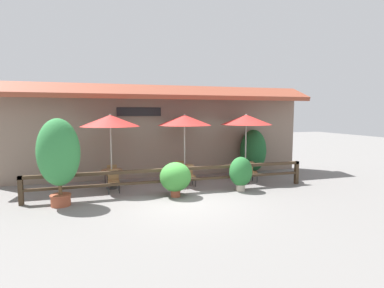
{
  "coord_description": "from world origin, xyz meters",
  "views": [
    {
      "loc": [
        -2.56,
        -9.46,
        2.95
      ],
      "look_at": [
        0.73,
        1.55,
        1.75
      ],
      "focal_mm": 28.0,
      "sensor_mm": 36.0,
      "label": 1
    }
  ],
  "objects_px": {
    "patio_umbrella_near": "(110,121)",
    "potted_plant_tall_tropical": "(241,172)",
    "patio_umbrella_far": "(246,120)",
    "chair_middle_wallside": "(180,169)",
    "potted_plant_corner_fern": "(253,151)",
    "chair_middle_streetside": "(189,174)",
    "chair_near_streetside": "(114,180)",
    "dining_table_far": "(245,166)",
    "patio_umbrella_middle": "(185,120)",
    "chair_far_streetside": "(250,171)",
    "chair_far_wallside": "(238,166)",
    "potted_plant_small_flowering": "(175,177)",
    "potted_plant_broad_leaf": "(59,154)",
    "dining_table_middle": "(185,169)",
    "dining_table_near": "(112,174)",
    "chair_near_wallside": "(111,173)"
  },
  "relations": [
    {
      "from": "chair_far_wallside",
      "to": "chair_far_streetside",
      "type": "bearing_deg",
      "value": 81.43
    },
    {
      "from": "chair_near_streetside",
      "to": "potted_plant_tall_tropical",
      "type": "distance_m",
      "value": 4.78
    },
    {
      "from": "potted_plant_small_flowering",
      "to": "potted_plant_corner_fern",
      "type": "bearing_deg",
      "value": 32.64
    },
    {
      "from": "dining_table_near",
      "to": "patio_umbrella_far",
      "type": "relative_size",
      "value": 0.29
    },
    {
      "from": "chair_near_wallside",
      "to": "chair_far_streetside",
      "type": "distance_m",
      "value": 5.86
    },
    {
      "from": "patio_umbrella_near",
      "to": "potted_plant_corner_fern",
      "type": "xyz_separation_m",
      "value": [
        6.72,
        1.07,
        -1.54
      ]
    },
    {
      "from": "patio_umbrella_middle",
      "to": "potted_plant_corner_fern",
      "type": "height_order",
      "value": "patio_umbrella_middle"
    },
    {
      "from": "dining_table_near",
      "to": "dining_table_far",
      "type": "bearing_deg",
      "value": 0.9
    },
    {
      "from": "dining_table_near",
      "to": "potted_plant_broad_leaf",
      "type": "bearing_deg",
      "value": -131.63
    },
    {
      "from": "chair_middle_wallside",
      "to": "chair_far_streetside",
      "type": "height_order",
      "value": "same"
    },
    {
      "from": "chair_near_streetside",
      "to": "dining_table_far",
      "type": "height_order",
      "value": "chair_near_streetside"
    },
    {
      "from": "chair_middle_streetside",
      "to": "chair_far_streetside",
      "type": "distance_m",
      "value": 2.73
    },
    {
      "from": "potted_plant_tall_tropical",
      "to": "potted_plant_broad_leaf",
      "type": "height_order",
      "value": "potted_plant_broad_leaf"
    },
    {
      "from": "chair_near_wallside",
      "to": "chair_far_streetside",
      "type": "relative_size",
      "value": 1.0
    },
    {
      "from": "patio_umbrella_near",
      "to": "chair_far_streetside",
      "type": "height_order",
      "value": "patio_umbrella_near"
    },
    {
      "from": "dining_table_middle",
      "to": "chair_far_streetside",
      "type": "xyz_separation_m",
      "value": [
        2.73,
        -0.71,
        -0.11
      ]
    },
    {
      "from": "dining_table_far",
      "to": "chair_near_streetside",
      "type": "bearing_deg",
      "value": -172.96
    },
    {
      "from": "patio_umbrella_near",
      "to": "chair_middle_streetside",
      "type": "xyz_separation_m",
      "value": [
        3.01,
        -0.5,
        -2.17
      ]
    },
    {
      "from": "dining_table_middle",
      "to": "chair_middle_streetside",
      "type": "relative_size",
      "value": 0.98
    },
    {
      "from": "patio_umbrella_near",
      "to": "chair_far_wallside",
      "type": "relative_size",
      "value": 3.44
    },
    {
      "from": "patio_umbrella_far",
      "to": "chair_middle_wallside",
      "type": "bearing_deg",
      "value": 164.93
    },
    {
      "from": "chair_far_streetside",
      "to": "potted_plant_broad_leaf",
      "type": "xyz_separation_m",
      "value": [
        -7.37,
        -1.3,
        1.18
      ]
    },
    {
      "from": "dining_table_near",
      "to": "chair_middle_wallside",
      "type": "relative_size",
      "value": 0.98
    },
    {
      "from": "chair_far_streetside",
      "to": "patio_umbrella_near",
      "type": "bearing_deg",
      "value": 172.5
    },
    {
      "from": "chair_far_wallside",
      "to": "potted_plant_tall_tropical",
      "type": "bearing_deg",
      "value": 59.51
    },
    {
      "from": "patio_umbrella_near",
      "to": "potted_plant_broad_leaf",
      "type": "bearing_deg",
      "value": -131.63
    },
    {
      "from": "potted_plant_corner_fern",
      "to": "chair_middle_streetside",
      "type": "bearing_deg",
      "value": -157.04
    },
    {
      "from": "chair_middle_streetside",
      "to": "potted_plant_broad_leaf",
      "type": "xyz_separation_m",
      "value": [
        -4.64,
        -1.34,
        1.18
      ]
    },
    {
      "from": "patio_umbrella_near",
      "to": "chair_far_wallside",
      "type": "distance_m",
      "value": 6.21
    },
    {
      "from": "potted_plant_broad_leaf",
      "to": "dining_table_middle",
      "type": "bearing_deg",
      "value": 23.46
    },
    {
      "from": "potted_plant_broad_leaf",
      "to": "potted_plant_tall_tropical",
      "type": "bearing_deg",
      "value": 0.29
    },
    {
      "from": "chair_far_wallside",
      "to": "potted_plant_small_flowering",
      "type": "height_order",
      "value": "potted_plant_small_flowering"
    },
    {
      "from": "potted_plant_broad_leaf",
      "to": "patio_umbrella_middle",
      "type": "bearing_deg",
      "value": 23.46
    },
    {
      "from": "patio_umbrella_middle",
      "to": "patio_umbrella_near",
      "type": "bearing_deg",
      "value": -176.65
    },
    {
      "from": "patio_umbrella_near",
      "to": "dining_table_middle",
      "type": "bearing_deg",
      "value": 3.35
    },
    {
      "from": "dining_table_near",
      "to": "potted_plant_corner_fern",
      "type": "height_order",
      "value": "potted_plant_corner_fern"
    },
    {
      "from": "potted_plant_small_flowering",
      "to": "dining_table_near",
      "type": "bearing_deg",
      "value": 138.42
    },
    {
      "from": "chair_near_streetside",
      "to": "chair_middle_streetside",
      "type": "bearing_deg",
      "value": 1.47
    },
    {
      "from": "chair_near_streetside",
      "to": "chair_near_wallside",
      "type": "distance_m",
      "value": 1.25
    },
    {
      "from": "dining_table_middle",
      "to": "patio_umbrella_near",
      "type": "bearing_deg",
      "value": -176.65
    },
    {
      "from": "dining_table_middle",
      "to": "potted_plant_small_flowering",
      "type": "xyz_separation_m",
      "value": [
        -0.89,
        -2.05,
        0.11
      ]
    },
    {
      "from": "chair_far_wallside",
      "to": "patio_umbrella_middle",
      "type": "bearing_deg",
      "value": 4.19
    },
    {
      "from": "chair_middle_wallside",
      "to": "potted_plant_broad_leaf",
      "type": "bearing_deg",
      "value": 37.9
    },
    {
      "from": "patio_umbrella_near",
      "to": "potted_plant_tall_tropical",
      "type": "distance_m",
      "value": 5.37
    },
    {
      "from": "chair_middle_streetside",
      "to": "dining_table_far",
      "type": "bearing_deg",
      "value": 9.33
    },
    {
      "from": "chair_far_wallside",
      "to": "potted_plant_tall_tropical",
      "type": "xyz_separation_m",
      "value": [
        -1.1,
        -2.53,
        0.24
      ]
    },
    {
      "from": "chair_middle_streetside",
      "to": "potted_plant_corner_fern",
      "type": "relative_size",
      "value": 0.39
    },
    {
      "from": "dining_table_far",
      "to": "patio_umbrella_middle",
      "type": "bearing_deg",
      "value": 178.26
    },
    {
      "from": "dining_table_middle",
      "to": "potted_plant_tall_tropical",
      "type": "relative_size",
      "value": 0.64
    },
    {
      "from": "patio_umbrella_far",
      "to": "chair_far_streetside",
      "type": "xyz_separation_m",
      "value": [
        -0.08,
        -0.63,
        -2.17
      ]
    }
  ]
}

